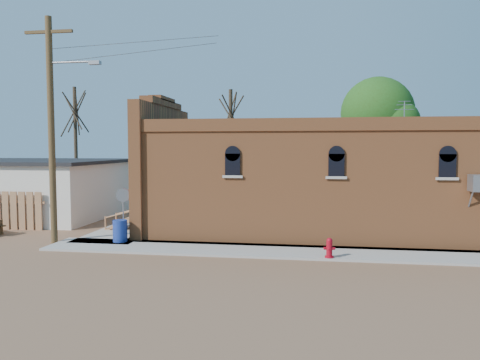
# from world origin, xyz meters

# --- Properties ---
(ground) EXTENTS (120.00, 120.00, 0.00)m
(ground) POSITION_xyz_m (0.00, 0.00, 0.00)
(ground) COLOR brown
(ground) RESTS_ON ground
(sidewalk_south) EXTENTS (19.00, 2.20, 0.08)m
(sidewalk_south) POSITION_xyz_m (1.50, 0.90, 0.04)
(sidewalk_south) COLOR #9E9991
(sidewalk_south) RESTS_ON ground
(sidewalk_west) EXTENTS (2.60, 10.00, 0.08)m
(sidewalk_west) POSITION_xyz_m (-6.30, 6.00, 0.04)
(sidewalk_west) COLOR #9E9991
(sidewalk_west) RESTS_ON ground
(brick_bar) EXTENTS (16.40, 7.97, 6.30)m
(brick_bar) POSITION_xyz_m (1.64, 5.49, 2.34)
(brick_bar) COLOR #BA6939
(brick_bar) RESTS_ON ground
(utility_pole) EXTENTS (3.12, 0.26, 9.00)m
(utility_pole) POSITION_xyz_m (-8.14, 1.20, 4.77)
(utility_pole) COLOR #4B391E
(utility_pole) RESTS_ON ground
(tree_bare_near) EXTENTS (2.80, 2.80, 7.65)m
(tree_bare_near) POSITION_xyz_m (-3.00, 13.00, 5.96)
(tree_bare_near) COLOR #443427
(tree_bare_near) RESTS_ON ground
(tree_bare_far) EXTENTS (2.80, 2.80, 8.16)m
(tree_bare_far) POSITION_xyz_m (-14.00, 14.00, 6.36)
(tree_bare_far) COLOR #443427
(tree_bare_far) RESTS_ON ground
(tree_leafy) EXTENTS (4.40, 4.40, 8.15)m
(tree_leafy) POSITION_xyz_m (6.00, 13.50, 5.93)
(tree_leafy) COLOR #443427
(tree_leafy) RESTS_ON ground
(fire_hydrant) EXTENTS (0.40, 0.39, 0.69)m
(fire_hydrant) POSITION_xyz_m (2.70, -0.00, 0.42)
(fire_hydrant) COLOR #9D0918
(fire_hydrant) RESTS_ON sidewalk_south
(stop_sign) EXTENTS (0.56, 0.26, 2.14)m
(stop_sign) POSITION_xyz_m (-5.49, 1.80, 1.73)
(stop_sign) COLOR gray
(stop_sign) RESTS_ON sidewalk_south
(trash_barrel) EXTENTS (0.68, 0.68, 0.88)m
(trash_barrel) POSITION_xyz_m (-5.52, 1.50, 0.52)
(trash_barrel) COLOR navy
(trash_barrel) RESTS_ON sidewalk_west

